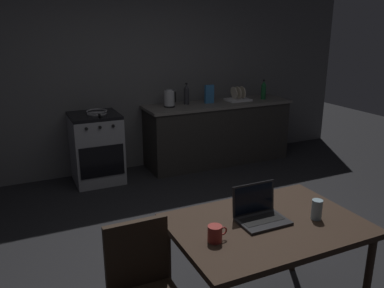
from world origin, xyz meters
name	(u,v)px	position (x,y,z in m)	size (l,w,h in m)	color
ground_plane	(218,258)	(0.00, 0.00, 0.00)	(12.00, 12.00, 0.00)	black
back_wall	(148,66)	(0.30, 2.60, 1.41)	(6.40, 0.10, 2.83)	#59595A
kitchen_counter	(217,132)	(1.22, 2.25, 0.45)	(2.16, 0.64, 0.89)	#282623
stove_oven	(96,148)	(-0.55, 2.25, 0.44)	(0.60, 0.62, 0.89)	gray
dining_table	(267,233)	(-0.07, -0.78, 0.66)	(1.23, 0.85, 0.74)	#332319
chair	(143,288)	(-0.92, -0.78, 0.51)	(0.40, 0.40, 0.89)	#2D2116
laptop	(260,214)	(-0.10, -0.73, 0.78)	(0.32, 0.24, 0.23)	#232326
electric_kettle	(169,99)	(0.47, 2.25, 1.00)	(0.17, 0.15, 0.24)	black
bottle	(264,90)	(1.96, 2.20, 1.03)	(0.07, 0.07, 0.29)	#19592D
frying_pan	(97,112)	(-0.52, 2.22, 0.91)	(0.26, 0.43, 0.05)	gray
coffee_mug	(215,234)	(-0.49, -0.83, 0.79)	(0.13, 0.09, 0.10)	#9E2D28
drinking_glass	(317,209)	(0.25, -0.87, 0.80)	(0.07, 0.07, 0.13)	#99B7C6
cereal_box	(209,94)	(1.08, 2.27, 1.02)	(0.13, 0.05, 0.26)	#3372B2
dish_rack	(238,98)	(1.55, 2.25, 0.94)	(0.34, 0.26, 0.21)	silver
bottle_b	(186,94)	(0.76, 2.33, 1.03)	(0.07, 0.07, 0.30)	#2D2D33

